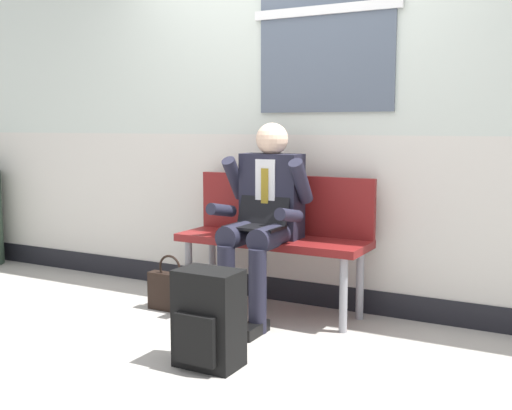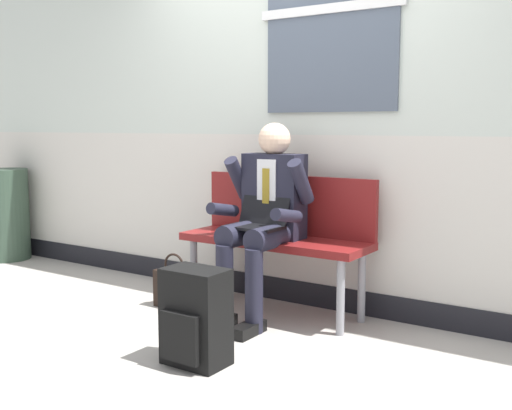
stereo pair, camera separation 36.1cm
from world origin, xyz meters
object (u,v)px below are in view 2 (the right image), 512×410
backpack (195,318)px  handbag (175,288)px  person_seated (264,214)px  trash_bin (5,214)px  bench_with_person (280,230)px

backpack → handbag: (-0.76, 0.70, -0.11)m
backpack → person_seated: bearing=99.1°
person_seated → trash_bin: size_ratio=1.49×
handbag → backpack: bearing=-42.7°
backpack → handbag: bearing=137.3°
person_seated → handbag: person_seated is taller
bench_with_person → handbag: bench_with_person is taller
handbag → trash_bin: bearing=172.0°
handbag → trash_bin: trash_bin is taller
backpack → bench_with_person: bearing=97.4°
backpack → trash_bin: trash_bin is taller
person_seated → trash_bin: person_seated is taller
backpack → trash_bin: 3.31m
bench_with_person → trash_bin: (-3.00, -0.02, -0.13)m
person_seated → trash_bin: bearing=176.6°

